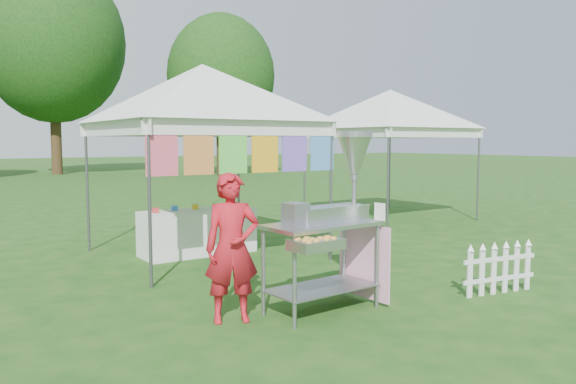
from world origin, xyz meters
TOP-DOWN VIEW (x-y plane):
  - ground at (0.00, 0.00)m, footprint 120.00×120.00m
  - canopy_main at (0.00, 3.49)m, footprint 4.24×4.24m
  - canopy_right at (5.50, 5.00)m, footprint 4.24×4.24m
  - tree_mid at (3.00, 28.00)m, footprint 7.60×7.60m
  - tree_right at (10.00, 22.00)m, footprint 5.60×5.60m
  - donut_cart at (-0.07, 0.12)m, footprint 1.37×1.01m
  - vendor at (-1.22, 0.36)m, footprint 0.64×0.53m
  - picket_fence at (1.91, -0.52)m, footprint 1.07×0.22m
  - display_table at (-0.04, 3.67)m, footprint 1.80×0.70m

SIDE VIEW (x-z plane):
  - ground at x=0.00m, z-range 0.00..0.00m
  - picket_fence at x=1.91m, z-range 0.01..0.57m
  - display_table at x=-0.04m, z-range 0.00..0.71m
  - vendor at x=-1.22m, z-range 0.00..1.50m
  - donut_cart at x=-0.07m, z-range 0.17..2.09m
  - canopy_main at x=0.00m, z-range 1.26..4.71m
  - canopy_right at x=5.50m, z-range 1.27..4.72m
  - tree_right at x=10.00m, z-range 0.97..9.39m
  - tree_mid at x=3.00m, z-range 1.38..12.90m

